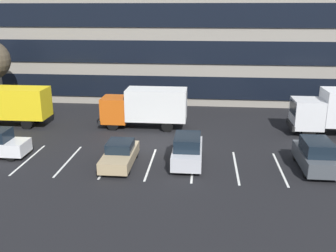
{
  "coord_description": "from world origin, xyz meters",
  "views": [
    {
      "loc": [
        3.4,
        -26.43,
        9.86
      ],
      "look_at": [
        0.77,
        0.75,
        1.4
      ],
      "focal_mm": 40.78,
      "sensor_mm": 36.0,
      "label": 1
    }
  ],
  "objects_px": {
    "suv_silver": "(187,150)",
    "sedan_tan": "(120,154)",
    "box_truck_orange": "(146,106)",
    "box_truck_yellow_all": "(9,104)",
    "suv_charcoal": "(315,155)"
  },
  "relations": [
    {
      "from": "suv_charcoal",
      "to": "box_truck_yellow_all",
      "type": "bearing_deg",
      "value": 162.75
    },
    {
      "from": "box_truck_yellow_all",
      "to": "box_truck_orange",
      "type": "distance_m",
      "value": 11.92
    },
    {
      "from": "sedan_tan",
      "to": "suv_silver",
      "type": "bearing_deg",
      "value": 7.96
    },
    {
      "from": "suv_silver",
      "to": "sedan_tan",
      "type": "relative_size",
      "value": 1.01
    },
    {
      "from": "box_truck_yellow_all",
      "to": "box_truck_orange",
      "type": "xyz_separation_m",
      "value": [
        11.92,
        0.4,
        0.03
      ]
    },
    {
      "from": "box_truck_yellow_all",
      "to": "suv_silver",
      "type": "height_order",
      "value": "box_truck_yellow_all"
    },
    {
      "from": "box_truck_yellow_all",
      "to": "suv_silver",
      "type": "xyz_separation_m",
      "value": [
        15.84,
        -7.29,
        -0.91
      ]
    },
    {
      "from": "box_truck_orange",
      "to": "sedan_tan",
      "type": "xyz_separation_m",
      "value": [
        -0.45,
        -8.3,
        -1.17
      ]
    },
    {
      "from": "suv_charcoal",
      "to": "sedan_tan",
      "type": "height_order",
      "value": "suv_charcoal"
    },
    {
      "from": "sedan_tan",
      "to": "suv_charcoal",
      "type": "bearing_deg",
      "value": 2.17
    },
    {
      "from": "box_truck_orange",
      "to": "sedan_tan",
      "type": "relative_size",
      "value": 1.66
    },
    {
      "from": "box_truck_yellow_all",
      "to": "suv_silver",
      "type": "relative_size",
      "value": 1.62
    },
    {
      "from": "suv_charcoal",
      "to": "box_truck_orange",
      "type": "bearing_deg",
      "value": 146.89
    },
    {
      "from": "box_truck_yellow_all",
      "to": "box_truck_orange",
      "type": "bearing_deg",
      "value": 1.92
    },
    {
      "from": "suv_silver",
      "to": "sedan_tan",
      "type": "xyz_separation_m",
      "value": [
        -4.37,
        -0.61,
        -0.23
      ]
    }
  ]
}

